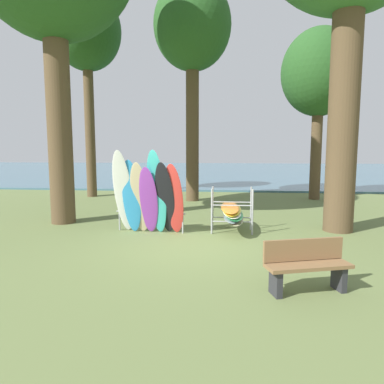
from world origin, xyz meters
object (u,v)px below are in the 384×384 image
Objects in this scene: tree_mid_behind at (192,30)px; tree_far_left_back at (319,74)px; tree_far_right_back at (87,34)px; park_bench at (307,264)px; leaning_board_pile at (148,197)px; board_storage_rack at (232,213)px.

tree_mid_behind reaches higher than tree_far_left_back.
tree_far_right_back is 6.60× the size of park_bench.
tree_far_left_back reaches higher than leaning_board_pile.
tree_mid_behind is 0.98× the size of tree_far_right_back.
tree_mid_behind reaches higher than park_bench.
board_storage_rack is at bearing 105.65° from park_bench.
tree_far_left_back is 0.79× the size of tree_far_right_back.
tree_far_right_back is (-5.03, 0.89, 0.26)m from tree_mid_behind.
tree_far_right_back is at bearing 125.86° from park_bench.
tree_mid_behind reaches higher than board_storage_rack.
tree_far_left_back reaches higher than board_storage_rack.
park_bench is (2.84, -10.00, -6.91)m from tree_mid_behind.
park_bench is at bearing -46.43° from leaning_board_pile.
leaning_board_pile is at bearing 133.57° from park_bench.
tree_far_left_back is at bearing 49.89° from leaning_board_pile.
board_storage_rack is (-3.89, -6.89, -5.08)m from tree_far_left_back.
tree_far_left_back reaches higher than park_bench.
leaning_board_pile is at bearing -58.65° from tree_far_right_back.
tree_far_left_back is at bearing 75.96° from park_bench.
tree_mid_behind is at bearing -170.18° from tree_far_left_back.
tree_far_right_back is 11.91m from board_storage_rack.
tree_mid_behind is 12.49m from park_bench.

